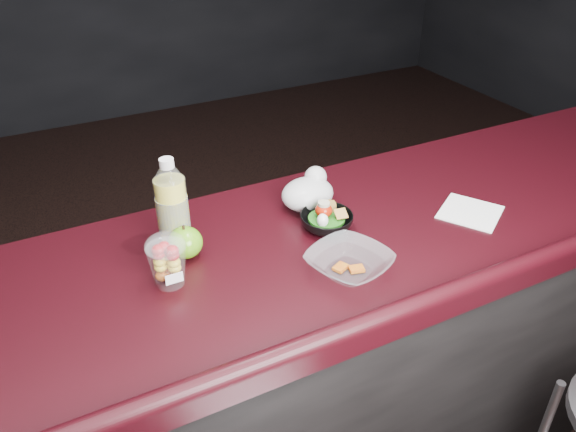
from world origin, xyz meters
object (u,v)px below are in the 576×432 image
(fruit_cup, at_px, (167,260))
(snack_bowl, at_px, (326,220))
(takeout_bowl, at_px, (349,263))
(green_apple, at_px, (185,242))
(lemonade_bottle, at_px, (173,210))

(fruit_cup, distance_m, snack_bowl, 0.46)
(fruit_cup, height_order, takeout_bowl, fruit_cup)
(green_apple, xyz_separation_m, snack_bowl, (0.38, -0.05, -0.01))
(lemonade_bottle, distance_m, fruit_cup, 0.17)
(fruit_cup, height_order, snack_bowl, fruit_cup)
(fruit_cup, xyz_separation_m, takeout_bowl, (0.41, -0.15, -0.05))
(takeout_bowl, bearing_deg, fruit_cup, 159.26)
(lemonade_bottle, bearing_deg, snack_bowl, -16.86)
(lemonade_bottle, relative_size, fruit_cup, 1.82)
(lemonade_bottle, height_order, green_apple, lemonade_bottle)
(fruit_cup, relative_size, takeout_bowl, 0.54)
(green_apple, distance_m, snack_bowl, 0.39)
(snack_bowl, distance_m, takeout_bowl, 0.20)
(fruit_cup, height_order, green_apple, fruit_cup)
(lemonade_bottle, xyz_separation_m, fruit_cup, (-0.06, -0.15, -0.03))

